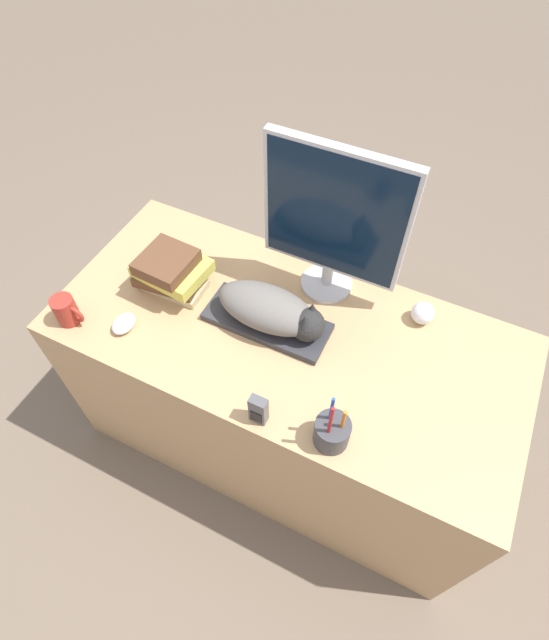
{
  "coord_description": "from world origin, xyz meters",
  "views": [
    {
      "loc": [
        0.36,
        -0.48,
        2.0
      ],
      "look_at": [
        -0.03,
        0.33,
        0.8
      ],
      "focal_mm": 28.0,
      "sensor_mm": 36.0,
      "label": 1
    }
  ],
  "objects_px": {
    "computer_mouse": "(124,324)",
    "book_stack": "(171,271)",
    "baseball": "(423,313)",
    "monitor": "(334,219)",
    "cat": "(274,311)",
    "pen_cup": "(332,432)",
    "phone": "(258,410)",
    "coffee_mug": "(67,311)",
    "keyboard": "(267,322)"
  },
  "relations": [
    {
      "from": "phone",
      "to": "coffee_mug",
      "type": "bearing_deg",
      "value": 176.55
    },
    {
      "from": "computer_mouse",
      "to": "phone",
      "type": "bearing_deg",
      "value": -10.19
    },
    {
      "from": "coffee_mug",
      "to": "baseball",
      "type": "bearing_deg",
      "value": 26.14
    },
    {
      "from": "coffee_mug",
      "to": "phone",
      "type": "xyz_separation_m",
      "value": [
        0.68,
        -0.04,
        0.0
      ]
    },
    {
      "from": "keyboard",
      "to": "monitor",
      "type": "distance_m",
      "value": 0.37
    },
    {
      "from": "computer_mouse",
      "to": "phone",
      "type": "distance_m",
      "value": 0.53
    },
    {
      "from": "keyboard",
      "to": "cat",
      "type": "relative_size",
      "value": 1.13
    },
    {
      "from": "cat",
      "to": "monitor",
      "type": "bearing_deg",
      "value": 70.51
    },
    {
      "from": "book_stack",
      "to": "monitor",
      "type": "bearing_deg",
      "value": 26.63
    },
    {
      "from": "monitor",
      "to": "baseball",
      "type": "bearing_deg",
      "value": -0.33
    },
    {
      "from": "phone",
      "to": "book_stack",
      "type": "xyz_separation_m",
      "value": [
        -0.47,
        0.3,
        0.02
      ]
    },
    {
      "from": "computer_mouse",
      "to": "pen_cup",
      "type": "xyz_separation_m",
      "value": [
        0.72,
        -0.06,
        0.03
      ]
    },
    {
      "from": "monitor",
      "to": "computer_mouse",
      "type": "distance_m",
      "value": 0.71
    },
    {
      "from": "pen_cup",
      "to": "baseball",
      "type": "xyz_separation_m",
      "value": [
        0.1,
        0.49,
        -0.01
      ]
    },
    {
      "from": "monitor",
      "to": "phone",
      "type": "bearing_deg",
      "value": -87.74
    },
    {
      "from": "cat",
      "to": "phone",
      "type": "relative_size",
      "value": 3.31
    },
    {
      "from": "cat",
      "to": "phone",
      "type": "distance_m",
      "value": 0.32
    },
    {
      "from": "computer_mouse",
      "to": "baseball",
      "type": "distance_m",
      "value": 0.93
    },
    {
      "from": "computer_mouse",
      "to": "book_stack",
      "type": "xyz_separation_m",
      "value": [
        0.05,
        0.21,
        0.06
      ]
    },
    {
      "from": "coffee_mug",
      "to": "pen_cup",
      "type": "relative_size",
      "value": 0.49
    },
    {
      "from": "phone",
      "to": "cat",
      "type": "bearing_deg",
      "value": 108.77
    },
    {
      "from": "computer_mouse",
      "to": "baseball",
      "type": "height_order",
      "value": "baseball"
    },
    {
      "from": "cat",
      "to": "baseball",
      "type": "height_order",
      "value": "cat"
    },
    {
      "from": "computer_mouse",
      "to": "baseball",
      "type": "xyz_separation_m",
      "value": [
        0.82,
        0.43,
        0.02
      ]
    },
    {
      "from": "computer_mouse",
      "to": "book_stack",
      "type": "bearing_deg",
      "value": 77.63
    },
    {
      "from": "keyboard",
      "to": "computer_mouse",
      "type": "bearing_deg",
      "value": -152.25
    },
    {
      "from": "keyboard",
      "to": "monitor",
      "type": "xyz_separation_m",
      "value": [
        0.1,
        0.23,
        0.28
      ]
    },
    {
      "from": "keyboard",
      "to": "coffee_mug",
      "type": "bearing_deg",
      "value": -155.28
    },
    {
      "from": "cat",
      "to": "book_stack",
      "type": "height_order",
      "value": "book_stack"
    },
    {
      "from": "cat",
      "to": "keyboard",
      "type": "bearing_deg",
      "value": 180.0
    },
    {
      "from": "cat",
      "to": "pen_cup",
      "type": "xyz_separation_m",
      "value": [
        0.3,
        -0.27,
        -0.03
      ]
    },
    {
      "from": "keyboard",
      "to": "phone",
      "type": "distance_m",
      "value": 0.33
    },
    {
      "from": "baseball",
      "to": "cat",
      "type": "bearing_deg",
      "value": -150.68
    },
    {
      "from": "coffee_mug",
      "to": "cat",
      "type": "bearing_deg",
      "value": 23.84
    },
    {
      "from": "monitor",
      "to": "cat",
      "type": "bearing_deg",
      "value": -109.49
    },
    {
      "from": "monitor",
      "to": "phone",
      "type": "distance_m",
      "value": 0.58
    },
    {
      "from": "cat",
      "to": "coffee_mug",
      "type": "bearing_deg",
      "value": -156.16
    },
    {
      "from": "cat",
      "to": "pen_cup",
      "type": "height_order",
      "value": "pen_cup"
    },
    {
      "from": "phone",
      "to": "book_stack",
      "type": "relative_size",
      "value": 0.43
    },
    {
      "from": "cat",
      "to": "monitor",
      "type": "height_order",
      "value": "monitor"
    },
    {
      "from": "cat",
      "to": "computer_mouse",
      "type": "xyz_separation_m",
      "value": [
        -0.42,
        -0.21,
        -0.06
      ]
    },
    {
      "from": "baseball",
      "to": "book_stack",
      "type": "height_order",
      "value": "book_stack"
    },
    {
      "from": "keyboard",
      "to": "pen_cup",
      "type": "height_order",
      "value": "pen_cup"
    },
    {
      "from": "cat",
      "to": "computer_mouse",
      "type": "bearing_deg",
      "value": -153.6
    },
    {
      "from": "coffee_mug",
      "to": "baseball",
      "type": "height_order",
      "value": "coffee_mug"
    },
    {
      "from": "keyboard",
      "to": "cat",
      "type": "xyz_separation_m",
      "value": [
        0.02,
        0.0,
        0.07
      ]
    },
    {
      "from": "computer_mouse",
      "to": "coffee_mug",
      "type": "bearing_deg",
      "value": -162.92
    },
    {
      "from": "coffee_mug",
      "to": "computer_mouse",
      "type": "bearing_deg",
      "value": 17.08
    },
    {
      "from": "book_stack",
      "to": "cat",
      "type": "bearing_deg",
      "value": -0.41
    },
    {
      "from": "book_stack",
      "to": "baseball",
      "type": "bearing_deg",
      "value": 16.16
    }
  ]
}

